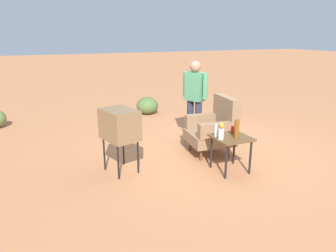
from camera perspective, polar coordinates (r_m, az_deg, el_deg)
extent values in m
plane|color=#C17A4C|center=(6.21, 8.23, -4.26)|extent=(60.00, 60.00, 0.00)
cylinder|color=brown|center=(6.12, 3.97, -3.34)|extent=(0.05, 0.05, 0.22)
cylinder|color=brown|center=(5.66, 5.91, -5.07)|extent=(0.05, 0.05, 0.22)
cylinder|color=brown|center=(6.32, 8.48, -2.83)|extent=(0.05, 0.05, 0.22)
cylinder|color=brown|center=(5.88, 10.70, -4.45)|extent=(0.05, 0.05, 0.22)
cube|color=#8C6B4C|center=(5.92, 7.34, -1.98)|extent=(0.83, 0.83, 0.20)
cube|color=#8C6B4C|center=(5.94, 10.30, 2.17)|extent=(0.77, 0.23, 0.64)
cube|color=#8C6B4C|center=(6.13, 6.19, 0.95)|extent=(0.21, 0.69, 0.26)
cube|color=#8C6B4C|center=(5.57, 8.77, -0.72)|extent=(0.21, 0.69, 0.26)
cylinder|color=black|center=(5.32, 7.71, -4.62)|extent=(0.04, 0.04, 0.55)
cylinder|color=black|center=(4.97, 10.33, -6.30)|extent=(0.04, 0.04, 0.55)
cylinder|color=black|center=(5.55, 11.71, -3.92)|extent=(0.04, 0.04, 0.55)
cylinder|color=black|center=(5.22, 14.48, -5.46)|extent=(0.04, 0.04, 0.55)
cube|color=brown|center=(5.16, 11.23, -2.03)|extent=(0.56, 0.56, 0.03)
cylinder|color=black|center=(5.11, -5.38, -5.47)|extent=(0.03, 0.03, 0.55)
cylinder|color=black|center=(5.46, -7.97, -4.11)|extent=(0.03, 0.03, 0.55)
cylinder|color=black|center=(4.94, -8.87, -6.41)|extent=(0.03, 0.03, 0.55)
cylinder|color=black|center=(5.30, -11.30, -4.93)|extent=(0.03, 0.03, 0.55)
cube|color=olive|center=(5.03, -8.64, 0.26)|extent=(0.70, 0.59, 0.48)
cube|color=#383D3F|center=(5.14, -6.49, 0.70)|extent=(0.41, 0.13, 0.34)
cylinder|color=#2D3347|center=(6.61, 3.97, 1.06)|extent=(0.14, 0.14, 0.86)
cylinder|color=#2D3347|center=(6.49, 5.39, 0.75)|extent=(0.14, 0.14, 0.86)
cube|color=#4C9366|center=(6.40, 4.82, 7.05)|extent=(0.42, 0.36, 0.56)
cylinder|color=#4C9366|center=(6.53, 3.11, 7.52)|extent=(0.09, 0.09, 0.50)
cylinder|color=#4C9366|center=(6.26, 6.62, 7.05)|extent=(0.09, 0.09, 0.50)
sphere|color=#A37556|center=(6.35, 4.91, 10.52)|extent=(0.22, 0.22, 0.22)
cylinder|color=red|center=(5.33, 11.50, -0.60)|extent=(0.07, 0.07, 0.12)
cylinder|color=silver|center=(5.10, 8.63, -0.79)|extent=(0.06, 0.06, 0.20)
cylinder|color=brown|center=(5.05, 12.14, -0.54)|extent=(0.07, 0.07, 0.30)
cylinder|color=silver|center=(4.98, 9.44, -1.37)|extent=(0.09, 0.09, 0.18)
sphere|color=yellow|center=(4.94, 9.52, 0.18)|extent=(0.07, 0.07, 0.07)
sphere|color=#E04C66|center=(4.97, 9.37, 0.31)|extent=(0.07, 0.07, 0.07)
sphere|color=orange|center=(4.90, 9.59, 0.05)|extent=(0.07, 0.07, 0.07)
ellipsoid|color=#516B38|center=(8.83, -3.71, 3.65)|extent=(0.60, 0.60, 0.46)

